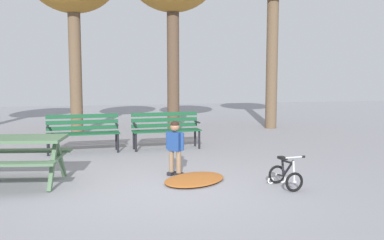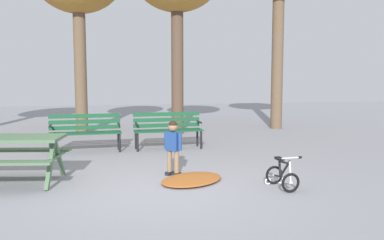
# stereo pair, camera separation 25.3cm
# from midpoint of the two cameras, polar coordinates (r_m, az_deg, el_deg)

# --- Properties ---
(ground) EXTENTS (36.00, 36.00, 0.00)m
(ground) POSITION_cam_midpoint_polar(r_m,az_deg,el_deg) (6.72, -5.24, -9.18)
(ground) COLOR gray
(picnic_table) EXTENTS (1.98, 1.60, 0.79)m
(picnic_table) POSITION_cam_midpoint_polar(r_m,az_deg,el_deg) (7.53, -24.27, -3.42)
(picnic_table) COLOR #4C6B4C
(picnic_table) RESTS_ON ground
(park_bench_far_left) EXTENTS (1.62, 0.54, 0.85)m
(park_bench_far_left) POSITION_cam_midpoint_polar(r_m,az_deg,el_deg) (10.02, -14.95, -1.27)
(park_bench_far_left) COLOR #144728
(park_bench_far_left) RESTS_ON ground
(park_bench_left) EXTENTS (1.62, 0.54, 0.85)m
(park_bench_left) POSITION_cam_midpoint_polar(r_m,az_deg,el_deg) (10.19, -4.20, -0.96)
(park_bench_left) COLOR #144728
(park_bench_left) RESTS_ON ground
(child_standing) EXTENTS (0.28, 0.29, 0.97)m
(child_standing) POSITION_cam_midpoint_polar(r_m,az_deg,el_deg) (7.47, -3.25, -3.19)
(child_standing) COLOR #7F664C
(child_standing) RESTS_ON ground
(kids_bicycle) EXTENTS (0.41, 0.59, 0.54)m
(kids_bicycle) POSITION_cam_midpoint_polar(r_m,az_deg,el_deg) (6.90, 11.21, -7.15)
(kids_bicycle) COLOR black
(kids_bicycle) RESTS_ON ground
(leaf_pile) EXTENTS (1.45, 1.42, 0.07)m
(leaf_pile) POSITION_cam_midpoint_polar(r_m,az_deg,el_deg) (7.18, -0.68, -7.86)
(leaf_pile) COLOR #9E5623
(leaf_pile) RESTS_ON ground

